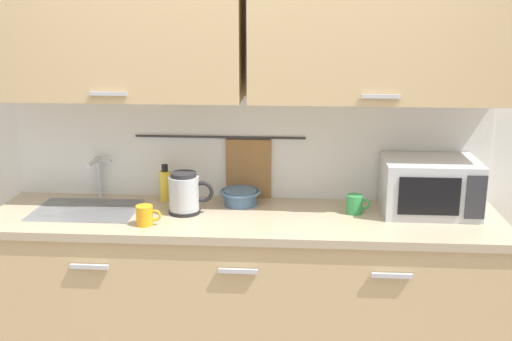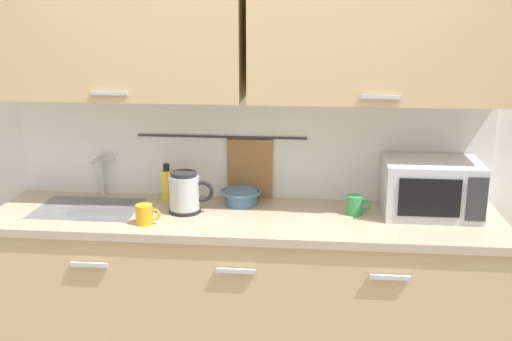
{
  "view_description": "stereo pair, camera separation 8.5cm",
  "coord_description": "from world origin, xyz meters",
  "px_view_note": "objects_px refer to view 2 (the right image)",
  "views": [
    {
      "loc": [
        0.26,
        -2.56,
        1.91
      ],
      "look_at": [
        0.06,
        0.33,
        1.12
      ],
      "focal_mm": 43.18,
      "sensor_mm": 36.0,
      "label": 1
    },
    {
      "loc": [
        0.35,
        -2.56,
        1.91
      ],
      "look_at": [
        0.06,
        0.33,
        1.12
      ],
      "focal_mm": 43.18,
      "sensor_mm": 36.0,
      "label": 2
    }
  ],
  "objects_px": {
    "microwave": "(431,188)",
    "mug_near_sink": "(145,214)",
    "electric_kettle": "(185,193)",
    "mug_by_kettle": "(355,205)",
    "mixing_bowl": "(241,196)",
    "dish_soap_bottle": "(167,184)"
  },
  "relations": [
    {
      "from": "electric_kettle",
      "to": "mug_by_kettle",
      "type": "xyz_separation_m",
      "value": [
        0.84,
        0.05,
        -0.05
      ]
    },
    {
      "from": "mug_near_sink",
      "to": "mug_by_kettle",
      "type": "bearing_deg",
      "value": 13.55
    },
    {
      "from": "electric_kettle",
      "to": "mug_by_kettle",
      "type": "bearing_deg",
      "value": 3.62
    },
    {
      "from": "electric_kettle",
      "to": "mug_near_sink",
      "type": "xyz_separation_m",
      "value": [
        -0.16,
        -0.19,
        -0.05
      ]
    },
    {
      "from": "electric_kettle",
      "to": "mug_near_sink",
      "type": "distance_m",
      "value": 0.25
    },
    {
      "from": "electric_kettle",
      "to": "mug_by_kettle",
      "type": "distance_m",
      "value": 0.84
    },
    {
      "from": "microwave",
      "to": "mug_near_sink",
      "type": "height_order",
      "value": "microwave"
    },
    {
      "from": "mug_near_sink",
      "to": "mixing_bowl",
      "type": "height_order",
      "value": "mug_near_sink"
    },
    {
      "from": "dish_soap_bottle",
      "to": "mug_by_kettle",
      "type": "height_order",
      "value": "dish_soap_bottle"
    },
    {
      "from": "electric_kettle",
      "to": "dish_soap_bottle",
      "type": "bearing_deg",
      "value": 126.11
    },
    {
      "from": "electric_kettle",
      "to": "mixing_bowl",
      "type": "height_order",
      "value": "electric_kettle"
    },
    {
      "from": "microwave",
      "to": "mixing_bowl",
      "type": "relative_size",
      "value": 2.15
    },
    {
      "from": "microwave",
      "to": "electric_kettle",
      "type": "relative_size",
      "value": 2.03
    },
    {
      "from": "electric_kettle",
      "to": "mug_by_kettle",
      "type": "relative_size",
      "value": 1.89
    },
    {
      "from": "microwave",
      "to": "dish_soap_bottle",
      "type": "relative_size",
      "value": 2.35
    },
    {
      "from": "mixing_bowl",
      "to": "dish_soap_bottle",
      "type": "bearing_deg",
      "value": 174.19
    },
    {
      "from": "mug_near_sink",
      "to": "mug_by_kettle",
      "type": "distance_m",
      "value": 1.03
    },
    {
      "from": "mug_by_kettle",
      "to": "mixing_bowl",
      "type": "bearing_deg",
      "value": 170.33
    },
    {
      "from": "electric_kettle",
      "to": "mixing_bowl",
      "type": "distance_m",
      "value": 0.31
    },
    {
      "from": "electric_kettle",
      "to": "microwave",
      "type": "bearing_deg",
      "value": 4.63
    },
    {
      "from": "mug_by_kettle",
      "to": "microwave",
      "type": "bearing_deg",
      "value": 6.95
    },
    {
      "from": "microwave",
      "to": "electric_kettle",
      "type": "distance_m",
      "value": 1.21
    }
  ]
}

